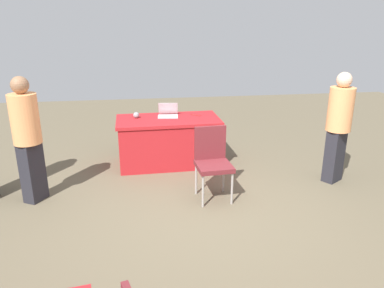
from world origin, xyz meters
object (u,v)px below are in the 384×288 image
(table_foreground, at_px, (169,141))
(chair_near_front, at_px, (213,159))
(scissors_red, at_px, (196,115))
(yarn_ball, at_px, (136,115))
(person_organiser, at_px, (27,134))
(person_attendee_browsing, at_px, (339,123))
(laptop_silver, at_px, (168,114))

(table_foreground, xyz_separation_m, chair_near_front, (-0.46, 1.29, 0.15))
(chair_near_front, distance_m, scissors_red, 1.45)
(yarn_ball, bearing_deg, chair_near_front, 124.59)
(chair_near_front, bearing_deg, scissors_red, -94.10)
(table_foreground, height_order, person_organiser, person_organiser)
(person_organiser, bearing_deg, person_attendee_browsing, -61.67)
(person_organiser, distance_m, scissors_red, 2.60)
(laptop_silver, distance_m, scissors_red, 0.46)
(laptop_silver, bearing_deg, person_organiser, 38.34)
(chair_near_front, relative_size, person_organiser, 0.58)
(scissors_red, bearing_deg, person_attendee_browsing, 9.54)
(table_foreground, height_order, yarn_ball, yarn_ball)
(person_organiser, relative_size, laptop_silver, 4.70)
(person_organiser, xyz_separation_m, yarn_ball, (-1.34, -1.15, -0.09))
(person_attendee_browsing, relative_size, yarn_ball, 16.69)
(chair_near_front, bearing_deg, laptop_silver, -76.43)
(chair_near_front, height_order, scissors_red, chair_near_front)
(person_attendee_browsing, xyz_separation_m, yarn_ball, (2.81, -1.14, -0.07))
(person_attendee_browsing, distance_m, yarn_ball, 3.03)
(yarn_ball, bearing_deg, scissors_red, -177.83)
(person_attendee_browsing, bearing_deg, chair_near_front, 155.07)
(table_foreground, relative_size, chair_near_front, 1.75)
(person_organiser, relative_size, scissors_red, 8.99)
(person_organiser, distance_m, yarn_ball, 1.77)
(table_foreground, height_order, laptop_silver, laptop_silver)
(table_foreground, relative_size, scissors_red, 9.15)
(laptop_silver, relative_size, yarn_ball, 3.63)
(laptop_silver, bearing_deg, yarn_ball, 9.96)
(yarn_ball, xyz_separation_m, scissors_red, (-0.97, -0.04, -0.04))
(chair_near_front, bearing_deg, person_attendee_browsing, -176.13)
(person_attendee_browsing, xyz_separation_m, laptop_silver, (2.30, -1.18, -0.08))
(laptop_silver, bearing_deg, chair_near_front, 113.20)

